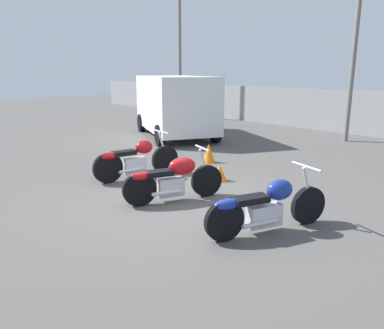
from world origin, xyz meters
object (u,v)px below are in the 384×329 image
light_pole_left (359,3)px  light_pole_right (180,36)px  traffic_cone_near (220,173)px  motorcycle_slot_2 (266,206)px  traffic_cone_far (209,153)px  motorcycle_slot_1 (173,179)px  parked_van (175,104)px  motorcycle_slot_0 (136,160)px

light_pole_left → light_pole_right: 8.96m
traffic_cone_near → motorcycle_slot_2: bearing=-31.3°
motorcycle_slot_2 → traffic_cone_far: motorcycle_slot_2 is taller
motorcycle_slot_2 → light_pole_right: bearing=162.5°
motorcycle_slot_1 → traffic_cone_near: motorcycle_slot_1 is taller
light_pole_left → parked_van: (-4.74, -3.91, -3.32)m
motorcycle_slot_0 → motorcycle_slot_1: (1.79, -0.34, 0.00)m
parked_van → traffic_cone_far: parked_van is taller
parked_van → motorcycle_slot_1: bearing=-106.2°
motorcycle_slot_0 → motorcycle_slot_1: motorcycle_slot_0 is taller
traffic_cone_far → light_pole_left: bearing=80.8°
motorcycle_slot_1 → parked_van: 7.28m
motorcycle_slot_2 → parked_van: (-7.64, 4.43, 0.81)m
motorcycle_slot_2 → parked_van: bearing=167.0°
light_pole_left → motorcycle_slot_0: light_pole_left is taller
motorcycle_slot_0 → motorcycle_slot_2: motorcycle_slot_0 is taller
motorcycle_slot_0 → traffic_cone_far: motorcycle_slot_0 is taller
motorcycle_slot_0 → parked_van: 5.76m
light_pole_right → motorcycle_slot_2: (11.85, -8.18, -3.69)m
light_pole_right → motorcycle_slot_1: light_pole_right is taller
motorcycle_slot_0 → traffic_cone_far: bearing=97.5°
light_pole_left → motorcycle_slot_2: size_ratio=3.67×
motorcycle_slot_0 → light_pole_right: bearing=142.5°
light_pole_right → traffic_cone_near: size_ratio=18.34×
light_pole_right → parked_van: size_ratio=1.41×
light_pole_left → traffic_cone_near: size_ratio=20.58×
motorcycle_slot_2 → traffic_cone_far: size_ratio=4.16×
motorcycle_slot_2 → motorcycle_slot_1: bearing=-158.1°
light_pole_right → traffic_cone_near: (9.43, -6.71, -3.92)m
traffic_cone_near → motorcycle_slot_0: bearing=-137.6°
motorcycle_slot_1 → light_pole_left: bearing=113.3°
traffic_cone_near → traffic_cone_far: (-1.42, 1.04, 0.07)m
light_pole_right → traffic_cone_far: bearing=-35.3°
motorcycle_slot_2 → traffic_cone_near: motorcycle_slot_2 is taller
light_pole_right → motorcycle_slot_0: light_pole_right is taller
motorcycle_slot_2 → motorcycle_slot_0: bearing=-165.5°
motorcycle_slot_2 → traffic_cone_near: 2.84m
motorcycle_slot_2 → parked_van: size_ratio=0.43×
motorcycle_slot_0 → parked_van: size_ratio=0.44×
motorcycle_slot_1 → traffic_cone_near: 1.70m
motorcycle_slot_1 → traffic_cone_far: motorcycle_slot_1 is taller
motorcycle_slot_1 → traffic_cone_far: 3.22m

